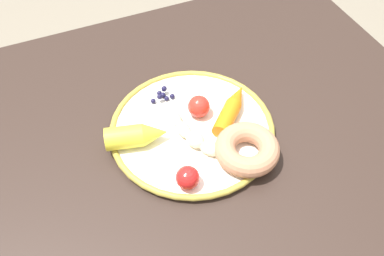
{
  "coord_description": "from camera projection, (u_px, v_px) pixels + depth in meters",
  "views": [
    {
      "loc": [
        0.17,
        0.49,
        1.37
      ],
      "look_at": [
        -0.03,
        0.02,
        0.75
      ],
      "focal_mm": 38.75,
      "sensor_mm": 36.0,
      "label": 1
    }
  ],
  "objects": [
    {
      "name": "carrot_orange",
      "position": [
        231.0,
        109.0,
        0.81
      ],
      "size": [
        0.12,
        0.12,
        0.03
      ],
      "color": "orange",
      "rests_on": "plate"
    },
    {
      "name": "donut",
      "position": [
        247.0,
        149.0,
        0.75
      ],
      "size": [
        0.15,
        0.15,
        0.04
      ],
      "primitive_type": "torus",
      "rotation": [
        0.0,
        0.0,
        1.92
      ],
      "color": "tan",
      "rests_on": "plate"
    },
    {
      "name": "carrot_yellow",
      "position": [
        137.0,
        136.0,
        0.76
      ],
      "size": [
        0.12,
        0.07,
        0.04
      ],
      "color": "yellow",
      "rests_on": "plate"
    },
    {
      "name": "dining_table",
      "position": [
        175.0,
        158.0,
        0.89
      ],
      "size": [
        1.1,
        0.79,
        0.73
      ],
      "color": "#2F231D",
      "rests_on": "ground_plane"
    },
    {
      "name": "plate",
      "position": [
        192.0,
        129.0,
        0.81
      ],
      "size": [
        0.32,
        0.32,
        0.02
      ],
      "color": "white",
      "rests_on": "dining_table"
    },
    {
      "name": "tomato_mid",
      "position": [
        188.0,
        178.0,
        0.71
      ],
      "size": [
        0.04,
        0.04,
        0.04
      ],
      "primitive_type": "sphere",
      "color": "red",
      "rests_on": "plate"
    },
    {
      "name": "banana",
      "position": [
        197.0,
        139.0,
        0.77
      ],
      "size": [
        0.09,
        0.16,
        0.03
      ],
      "color": "beige",
      "rests_on": "plate"
    },
    {
      "name": "blueberry_pile",
      "position": [
        163.0,
        95.0,
        0.85
      ],
      "size": [
        0.05,
        0.03,
        0.02
      ],
      "color": "#191638",
      "rests_on": "plate"
    },
    {
      "name": "tomato_near",
      "position": [
        199.0,
        106.0,
        0.81
      ],
      "size": [
        0.04,
        0.04,
        0.04
      ],
      "primitive_type": "sphere",
      "color": "red",
      "rests_on": "plate"
    }
  ]
}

